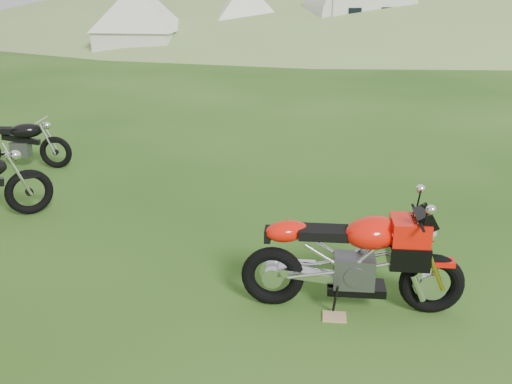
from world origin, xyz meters
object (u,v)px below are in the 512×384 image
object	(u,v)px
plywood_board	(334,317)
vintage_moto_c	(19,142)
tent_right	(335,22)
tent_mid	(246,17)
sport_motorcycle	(353,251)
tent_left	(139,20)
caravan	(360,22)

from	to	relation	value
plywood_board	vintage_moto_c	xyz separation A→B (m)	(-3.40, 5.84, 0.45)
vintage_moto_c	tent_right	distance (m)	20.90
vintage_moto_c	tent_mid	world-z (taller)	tent_mid
plywood_board	tent_right	size ratio (longest dim) A/B	0.08
plywood_board	sport_motorcycle	bearing A→B (deg)	32.08
plywood_board	tent_mid	distance (m)	24.04
tent_left	caravan	bearing A→B (deg)	16.65
tent_right	tent_left	bearing A→B (deg)	175.80
plywood_board	tent_mid	bearing A→B (deg)	77.64
vintage_moto_c	tent_mid	distance (m)	19.59
sport_motorcycle	tent_right	world-z (taller)	tent_right
plywood_board	vintage_moto_c	world-z (taller)	vintage_moto_c
plywood_board	caravan	distance (m)	23.92
vintage_moto_c	tent_mid	bearing A→B (deg)	82.09
tent_right	sport_motorcycle	bearing A→B (deg)	-115.69
tent_mid	caravan	size ratio (longest dim) A/B	0.64
tent_left	tent_mid	bearing A→B (deg)	32.07
tent_mid	caravan	distance (m)	5.47
sport_motorcycle	caravan	distance (m)	23.68
caravan	plywood_board	bearing A→B (deg)	-122.11
sport_motorcycle	plywood_board	xyz separation A→B (m)	(-0.22, -0.14, -0.60)
sport_motorcycle	vintage_moto_c	world-z (taller)	sport_motorcycle
plywood_board	caravan	size ratio (longest dim) A/B	0.04
vintage_moto_c	tent_left	size ratio (longest dim) A/B	0.52
sport_motorcycle	tent_mid	size ratio (longest dim) A/B	0.61
sport_motorcycle	caravan	xyz separation A→B (m)	(10.05, 21.43, 0.61)
sport_motorcycle	plywood_board	distance (m)	0.66
sport_motorcycle	tent_left	world-z (taller)	tent_left
tent_left	caravan	xyz separation A→B (m)	(10.27, -0.95, -0.22)
caravan	tent_right	bearing A→B (deg)	131.59
sport_motorcycle	tent_mid	distance (m)	23.83
sport_motorcycle	vintage_moto_c	size ratio (longest dim) A/B	1.17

